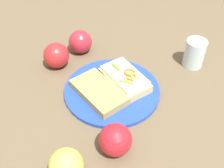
{
  "coord_description": "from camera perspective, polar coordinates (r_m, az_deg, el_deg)",
  "views": [
    {
      "loc": [
        -0.57,
        0.17,
        0.59
      ],
      "look_at": [
        0.0,
        0.0,
        0.03
      ],
      "focal_mm": 44.61,
      "sensor_mm": 36.0,
      "label": 1
    }
  ],
  "objects": [
    {
      "name": "apple_2",
      "position": [
        0.98,
        -6.51,
        8.58
      ],
      "size": [
        0.11,
        0.11,
        0.08
      ],
      "primitive_type": "sphere",
      "rotation": [
        0.0,
        0.0,
        2.52
      ],
      "color": "#A92430",
      "rests_on": "ground_plane"
    },
    {
      "name": "apple_3",
      "position": [
        0.65,
        -9.34,
        -16.1
      ],
      "size": [
        0.11,
        0.11,
        0.08
      ],
      "primitive_type": "sphere",
      "rotation": [
        0.0,
        0.0,
        4.27
      ],
      "color": "#C9C04C",
      "rests_on": "ground_plane"
    },
    {
      "name": "ground_plane",
      "position": [
        0.84,
        0.0,
        -1.6
      ],
      "size": [
        2.0,
        2.0,
        0.0
      ],
      "primitive_type": "plane",
      "color": "brown",
      "rests_on": "ground"
    },
    {
      "name": "plate",
      "position": [
        0.84,
        0.0,
        -1.3
      ],
      "size": [
        0.29,
        0.29,
        0.01
      ],
      "primitive_type": "cylinder",
      "color": "#2242B9",
      "rests_on": "ground_plane"
    },
    {
      "name": "apple_1",
      "position": [
        0.68,
        0.72,
        -11.35
      ],
      "size": [
        0.12,
        0.12,
        0.08
      ],
      "primitive_type": "sphere",
      "rotation": [
        0.0,
        0.0,
        5.55
      ],
      "color": "#B21C25",
      "rests_on": "ground_plane"
    },
    {
      "name": "bread_slice_side",
      "position": [
        0.81,
        -2.72,
        -1.63
      ],
      "size": [
        0.19,
        0.15,
        0.02
      ],
      "primitive_type": "cube",
      "rotation": [
        0.0,
        0.0,
        3.53
      ],
      "color": "#A88F50",
      "rests_on": "plate"
    },
    {
      "name": "drinking_glass",
      "position": [
        0.95,
        16.55,
        6.07
      ],
      "size": [
        0.07,
        0.07,
        0.09
      ],
      "primitive_type": "cylinder",
      "color": "silver",
      "rests_on": "ground_plane"
    },
    {
      "name": "sandwich",
      "position": [
        0.84,
        2.66,
        1.15
      ],
      "size": [
        0.18,
        0.13,
        0.05
      ],
      "rotation": [
        0.0,
        0.0,
        3.44
      ],
      "color": "tan",
      "rests_on": "plate"
    },
    {
      "name": "apple_0",
      "position": [
        0.93,
        -11.34,
        5.77
      ],
      "size": [
        0.1,
        0.1,
        0.08
      ],
      "primitive_type": "sphere",
      "rotation": [
        0.0,
        0.0,
        1.76
      ],
      "color": "#B42224",
      "rests_on": "ground_plane"
    }
  ]
}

